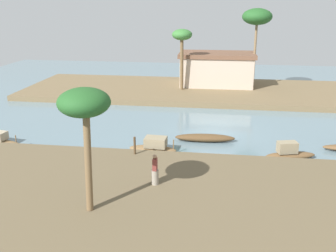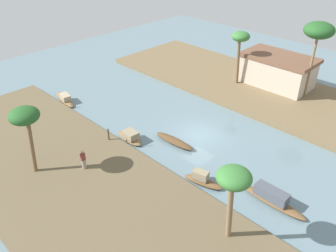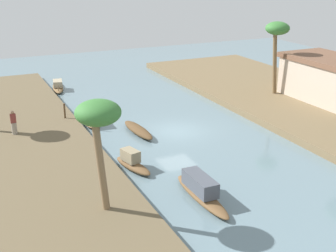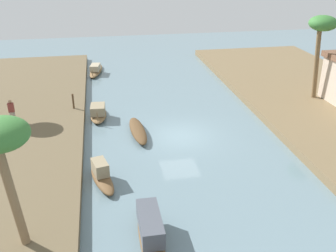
# 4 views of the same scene
# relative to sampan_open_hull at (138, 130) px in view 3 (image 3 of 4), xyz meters

# --- Properties ---
(river_water) EXTENTS (67.18, 67.18, 0.00)m
(river_water) POSITION_rel_sampan_open_hull_xyz_m (0.78, 2.72, -0.27)
(river_water) COLOR slate
(river_water) RESTS_ON ground
(riverbank_right) EXTENTS (42.18, 12.46, 0.53)m
(riverbank_right) POSITION_rel_sampan_open_hull_xyz_m (0.78, 15.22, -0.01)
(riverbank_right) COLOR brown
(riverbank_right) RESTS_ON ground
(sampan_open_hull) EXTENTS (4.33, 1.21, 0.55)m
(sampan_open_hull) POSITION_rel_sampan_open_hull_xyz_m (0.00, 0.00, 0.00)
(sampan_open_hull) COLOR brown
(sampan_open_hull) RESTS_ON river_water
(sampan_with_tall_canopy) EXTENTS (3.37, 1.63, 1.17)m
(sampan_with_tall_canopy) POSITION_rel_sampan_open_hull_xyz_m (5.48, -2.51, 0.14)
(sampan_with_tall_canopy) COLOR brown
(sampan_with_tall_canopy) RESTS_ON river_water
(sampan_with_red_awning) EXTENTS (5.19, 0.98, 1.27)m
(sampan_with_red_awning) POSITION_rel_sampan_open_hull_xyz_m (10.47, -0.59, 0.24)
(sampan_with_red_awning) COLOR brown
(sampan_with_red_awning) RESTS_ON river_water
(sampan_near_left_bank) EXTENTS (4.73, 1.77, 0.95)m
(sampan_near_left_bank) POSITION_rel_sampan_open_hull_xyz_m (-14.74, -2.61, 0.06)
(sampan_near_left_bank) COLOR brown
(sampan_near_left_bank) RESTS_ON river_water
(sampan_midstream) EXTENTS (3.27, 1.32, 1.05)m
(sampan_midstream) POSITION_rel_sampan_open_hull_xyz_m (-3.27, -2.55, 0.13)
(sampan_midstream) COLOR brown
(sampan_midstream) RESTS_ON river_water
(person_on_near_bank) EXTENTS (0.37, 0.38, 1.66)m
(person_on_near_bank) POSITION_rel_sampan_open_hull_xyz_m (-2.20, -8.23, 0.94)
(person_on_near_bank) COLOR gray
(person_on_near_bank) RESTS_ON riverbank_left
(mooring_post) EXTENTS (0.14, 0.14, 1.13)m
(mooring_post) POSITION_rel_sampan_open_hull_xyz_m (-4.16, -4.31, 0.82)
(mooring_post) COLOR #4C3823
(mooring_post) RESTS_ON riverbank_left
(palm_tree_left_far) EXTENTS (2.09, 2.09, 5.43)m
(palm_tree_left_far) POSITION_rel_sampan_open_hull_xyz_m (10.21, -5.77, 4.84)
(palm_tree_left_far) COLOR #7F6647
(palm_tree_left_far) RESTS_ON riverbank_left
(palm_tree_right_tall) EXTENTS (2.09, 2.09, 6.38)m
(palm_tree_right_tall) POSITION_rel_sampan_open_hull_xyz_m (-3.21, 14.24, 5.70)
(palm_tree_right_tall) COLOR brown
(palm_tree_right_tall) RESTS_ON riverbank_right
(riverside_building) EXTENTS (8.43, 5.00, 3.64)m
(riverside_building) POSITION_rel_sampan_open_hull_xyz_m (0.41, 17.33, 2.10)
(riverside_building) COLOR #C6B29E
(riverside_building) RESTS_ON riverbank_right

